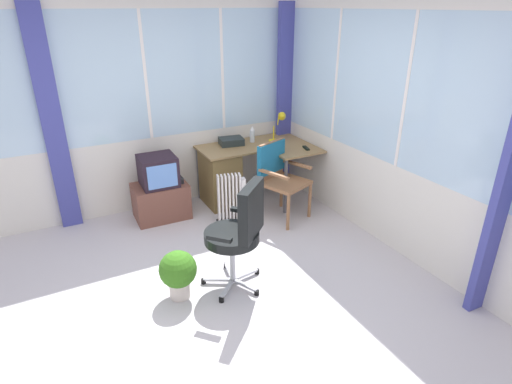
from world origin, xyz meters
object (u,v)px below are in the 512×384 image
object	(u,v)px
desk_lamp	(281,122)
tv_remote	(306,148)
spray_bottle	(252,134)
tv_on_stand	(160,191)
paper_tray	(231,141)
desk	(226,174)
wooden_armchair	(277,170)
potted_plant	(178,272)
space_heater	(232,199)
office_chair	(240,228)

from	to	relation	value
desk_lamp	tv_remote	world-z (taller)	desk_lamp
spray_bottle	tv_on_stand	world-z (taller)	spray_bottle
desk_lamp	paper_tray	bearing A→B (deg)	163.46
desk_lamp	spray_bottle	size ratio (longest dim) A/B	1.87
desk	paper_tray	bearing A→B (deg)	41.41
desk	desk_lamp	world-z (taller)	desk_lamp
wooden_armchair	tv_on_stand	bearing A→B (deg)	154.96
paper_tray	wooden_armchair	distance (m)	0.82
tv_remote	tv_on_stand	size ratio (longest dim) A/B	0.19
desk_lamp	tv_on_stand	size ratio (longest dim) A/B	0.51
potted_plant	desk_lamp	bearing A→B (deg)	38.34
space_heater	desk	bearing A→B (deg)	72.38
spray_bottle	desk	bearing A→B (deg)	-166.98
wooden_armchair	office_chair	bearing A→B (deg)	-133.14
spray_bottle	potted_plant	size ratio (longest dim) A/B	0.47
wooden_armchair	space_heater	bearing A→B (deg)	175.29
potted_plant	tv_remote	bearing A→B (deg)	28.48
desk_lamp	tv_on_stand	bearing A→B (deg)	178.78
wooden_armchair	potted_plant	size ratio (longest dim) A/B	2.04
paper_tray	office_chair	bearing A→B (deg)	-112.66
wooden_armchair	desk	bearing A→B (deg)	122.93
desk	spray_bottle	distance (m)	0.63
paper_tray	wooden_armchair	bearing A→B (deg)	-71.19
tv_remote	wooden_armchair	distance (m)	0.55
tv_remote	wooden_armchair	size ratio (longest dim) A/B	0.16
tv_on_stand	potted_plant	world-z (taller)	tv_on_stand
spray_bottle	office_chair	size ratio (longest dim) A/B	0.21
desk	tv_on_stand	distance (m)	0.88
office_chair	tv_on_stand	xyz separation A→B (m)	(-0.25, 1.70, -0.26)
desk_lamp	spray_bottle	xyz separation A→B (m)	(-0.34, 0.16, -0.16)
desk	wooden_armchair	distance (m)	0.76
spray_bottle	space_heater	bearing A→B (deg)	-132.64
tv_on_stand	space_heater	xyz separation A→B (m)	(0.70, -0.55, -0.03)
desk_lamp	tv_on_stand	world-z (taller)	desk_lamp
desk	office_chair	world-z (taller)	office_chair
desk	space_heater	world-z (taller)	desk
tv_on_stand	spray_bottle	bearing A→B (deg)	5.40
desk_lamp	tv_remote	bearing A→B (deg)	-72.43
wooden_armchair	space_heater	size ratio (longest dim) A/B	1.48
desk	paper_tray	xyz separation A→B (m)	(0.15, 0.13, 0.38)
desk	space_heater	xyz separation A→B (m)	(-0.18, -0.57, -0.09)
desk	tv_on_stand	world-z (taller)	tv_on_stand
desk_lamp	spray_bottle	bearing A→B (deg)	154.76
office_chair	potted_plant	size ratio (longest dim) A/B	2.27
paper_tray	potted_plant	world-z (taller)	paper_tray
paper_tray	space_heater	xyz separation A→B (m)	(-0.33, -0.70, -0.47)
office_chair	potted_plant	world-z (taller)	office_chair
paper_tray	office_chair	size ratio (longest dim) A/B	0.29
spray_bottle	tv_remote	bearing A→B (deg)	-50.69
office_chair	potted_plant	bearing A→B (deg)	168.75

